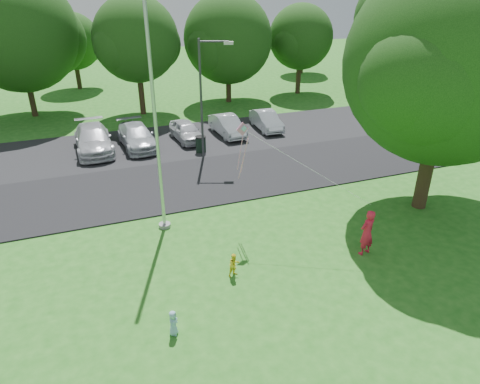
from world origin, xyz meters
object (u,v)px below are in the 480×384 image
object	(u,v)px
flagpole	(156,134)
street_lamp	(206,89)
woman	(367,233)
child_yellow	(234,265)
kite	(246,142)
child_blue	(173,323)
trash_can	(201,145)
big_tree	(447,68)

from	to	relation	value
flagpole	street_lamp	size ratio (longest dim) A/B	1.48
street_lamp	woman	size ratio (longest dim) A/B	3.62
child_yellow	kite	size ratio (longest dim) A/B	0.23
child_yellow	child_blue	size ratio (longest dim) A/B	1.09
street_lamp	woman	xyz separation A→B (m)	(2.79, -11.71, -3.12)
trash_can	woman	xyz separation A→B (m)	(2.95, -12.65, 0.41)
child_yellow	flagpole	bearing A→B (deg)	92.96
child_yellow	trash_can	bearing A→B (deg)	61.22
big_tree	kite	distance (m)	8.64
street_lamp	big_tree	size ratio (longest dim) A/B	0.63
child_blue	child_yellow	bearing A→B (deg)	-21.83
big_tree	kite	xyz separation A→B (m)	(-8.22, 1.03, -2.44)
trash_can	woman	size ratio (longest dim) A/B	0.56
trash_can	woman	world-z (taller)	woman
trash_can	child_blue	xyz separation A→B (m)	(-4.85, -14.22, -0.11)
street_lamp	big_tree	world-z (taller)	big_tree
flagpole	kite	size ratio (longest dim) A/B	2.49
street_lamp	child_yellow	xyz separation A→B (m)	(-2.37, -11.27, -3.60)
flagpole	child_yellow	bearing A→B (deg)	-68.53
kite	trash_can	bearing A→B (deg)	75.36
trash_can	big_tree	xyz separation A→B (m)	(7.53, -10.36, 5.81)
flagpole	big_tree	bearing A→B (deg)	-11.71
woman	child_yellow	world-z (taller)	woman
big_tree	child_yellow	xyz separation A→B (m)	(-9.74, -1.85, -5.88)
street_lamp	child_yellow	bearing A→B (deg)	-81.80
big_tree	woman	xyz separation A→B (m)	(-4.58, -2.28, -5.40)
street_lamp	kite	distance (m)	8.44
woman	child_yellow	bearing A→B (deg)	-18.80
big_tree	kite	world-z (taller)	big_tree
child_blue	trash_can	bearing A→B (deg)	11.94
trash_can	child_yellow	distance (m)	12.41
kite	woman	bearing A→B (deg)	-52.63
woman	child_blue	distance (m)	7.97
big_tree	street_lamp	bearing A→B (deg)	128.00
street_lamp	trash_can	distance (m)	3.66
flagpole	street_lamp	bearing A→B (deg)	60.30
child_yellow	child_blue	distance (m)	3.32
child_blue	woman	bearing A→B (deg)	-47.78
flagpole	trash_can	bearing A→B (deg)	64.20
flagpole	woman	bearing A→B (deg)	-34.28
trash_can	street_lamp	bearing A→B (deg)	-80.25
street_lamp	trash_can	size ratio (longest dim) A/B	6.51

